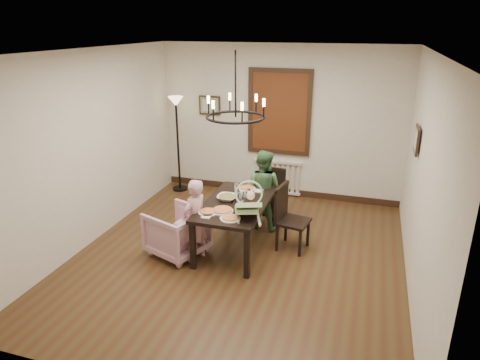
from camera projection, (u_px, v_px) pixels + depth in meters
The scene contains 17 objects.
room_shell at pixel (247, 155), 5.93m from camera, with size 4.51×5.00×2.81m.
dining_table at pixel (236, 208), 6.09m from camera, with size 0.87×1.54×0.72m.
chair_far at pixel (270, 196), 6.99m from camera, with size 0.40×0.40×0.90m, color black, non-canonical shape.
chair_right at pixel (294, 218), 6.13m from camera, with size 0.43×0.43×0.97m, color black, non-canonical shape.
armchair at pixel (177, 232), 6.06m from camera, with size 0.72×0.74×0.67m, color #D9A6B5.
elderly_woman at pixel (195, 227), 5.85m from camera, with size 0.36×0.23×0.98m, color #C78D9A.
seated_man at pixel (263, 196), 6.79m from camera, with size 0.52×0.41×1.07m, color #456F42.
baby_bouncer at pixel (248, 205), 5.54m from camera, with size 0.38×0.52×0.34m, color #BFE69E, non-canonical shape.
salad_bowl at pixel (227, 197), 6.14m from camera, with size 0.34×0.34×0.08m, color white.
pizza_platter at pixel (222, 210), 5.76m from camera, with size 0.29×0.29×0.04m, color tan.
drinking_glass at pixel (241, 199), 6.01m from camera, with size 0.06×0.06×0.12m, color silver.
window_blinds at pixel (279, 112), 7.73m from camera, with size 1.00×0.03×1.40m, color maroon.
radiator at pixel (277, 177), 8.18m from camera, with size 0.92×0.12×0.62m, color silver, non-canonical shape.
picture_back at pixel (210, 105), 8.10m from camera, with size 0.42×0.03×0.36m, color black.
picture_right at pixel (417, 140), 5.70m from camera, with size 0.42×0.03×0.36m, color black.
floor_lamp at pixel (178, 146), 8.22m from camera, with size 0.30×0.30×1.80m, color black, non-canonical shape.
chandelier at pixel (236, 117), 5.64m from camera, with size 0.80×0.80×0.04m, color black.
Camera 1 is at (1.60, -5.09, 3.11)m, focal length 32.00 mm.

